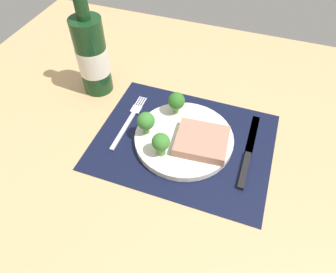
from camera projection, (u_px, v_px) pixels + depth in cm
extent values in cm
cube|color=tan|center=(183.00, 145.00, 73.87)|extent=(140.00, 110.00, 3.00)
cube|color=black|center=(184.00, 141.00, 72.62)|extent=(41.50, 32.41, 0.30)
cylinder|color=silver|center=(184.00, 138.00, 71.91)|extent=(23.38, 23.38, 1.60)
cube|color=tan|center=(202.00, 141.00, 68.91)|extent=(12.47, 11.28, 2.21)
cylinder|color=#6B994C|center=(176.00, 109.00, 75.78)|extent=(1.21, 1.21, 2.10)
sphere|color=#2D6B23|center=(176.00, 101.00, 73.64)|extent=(4.20, 4.20, 4.20)
cylinder|color=#5B8942|center=(161.00, 150.00, 67.22)|extent=(1.98, 1.98, 2.17)
sphere|color=#387A2D|center=(161.00, 142.00, 65.11)|extent=(4.00, 4.00, 4.00)
cylinder|color=#5B8942|center=(147.00, 129.00, 71.36)|extent=(1.36, 1.36, 2.08)
sphere|color=#387A2D|center=(146.00, 121.00, 69.23)|extent=(4.16, 4.16, 4.16)
cube|color=silver|center=(123.00, 130.00, 74.36)|extent=(1.00, 13.00, 0.50)
cube|color=silver|center=(136.00, 109.00, 79.18)|extent=(2.40, 2.60, 0.40)
cube|color=silver|center=(138.00, 101.00, 81.29)|extent=(0.30, 3.60, 0.35)
cube|color=silver|center=(140.00, 102.00, 81.16)|extent=(0.30, 3.60, 0.35)
cube|color=silver|center=(142.00, 102.00, 81.02)|extent=(0.30, 3.60, 0.35)
cube|color=silver|center=(144.00, 103.00, 80.89)|extent=(0.30, 3.60, 0.35)
cube|color=black|center=(244.00, 170.00, 66.47)|extent=(1.40, 10.00, 0.80)
cube|color=silver|center=(253.00, 134.00, 73.76)|extent=(1.80, 13.00, 0.30)
cylinder|color=#143819|center=(92.00, 57.00, 77.91)|extent=(7.93, 7.93, 20.62)
cylinder|color=silver|center=(93.00, 60.00, 78.69)|extent=(8.09, 8.09, 7.22)
cylinder|color=#143819|center=(80.00, 0.00, 66.85)|extent=(3.22, 3.22, 8.66)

